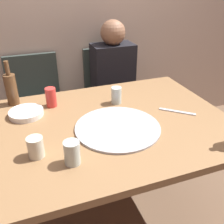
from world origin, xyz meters
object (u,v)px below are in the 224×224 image
tumbler_near (72,153)px  wine_bottle (11,89)px  dining_table (112,133)px  tumbler_far (116,95)px  guest_in_sweater (116,84)px  chair_right (111,91)px  plate_stack (26,113)px  soda_can (51,97)px  wine_glass (36,147)px  table_knife (177,112)px  pizza_tray (118,127)px  chair_left (37,102)px

tumbler_near → wine_bottle: bearing=107.9°
dining_table → tumbler_far: bearing=63.6°
tumbler_near → guest_in_sweater: bearing=59.6°
guest_in_sweater → tumbler_far: bearing=68.7°
chair_right → wine_bottle: bearing=30.1°
tumbler_far → plate_stack: tumbler_far is taller
soda_can → guest_in_sweater: size_ratio=0.10×
plate_stack → tumbler_near: bearing=-72.5°
dining_table → plate_stack: size_ratio=6.72×
wine_bottle → wine_glass: 0.61m
dining_table → plate_stack: 0.52m
dining_table → tumbler_far: size_ratio=12.50×
table_knife → chair_right: bearing=-43.5°
pizza_tray → table_knife: pizza_tray is taller
wine_bottle → soda_can: wine_bottle is taller
tumbler_near → table_knife: bearing=19.4°
wine_bottle → wine_glass: size_ratio=2.86×
pizza_tray → wine_bottle: 0.74m
table_knife → guest_in_sweater: guest_in_sweater is taller
tumbler_near → plate_stack: (-0.16, 0.52, -0.04)m
table_knife → tumbler_far: bearing=2.3°
wine_glass → plate_stack: 0.42m
wine_bottle → guest_in_sweater: size_ratio=0.24×
tumbler_far → chair_right: 0.79m
tumbler_near → chair_left: size_ratio=0.12×
tumbler_near → chair_left: chair_left is taller
plate_stack → table_knife: size_ratio=0.91×
pizza_tray → wine_bottle: wine_bottle is taller
soda_can → chair_left: (-0.07, 0.60, -0.30)m
tumbler_near → chair_left: (-0.07, 1.20, -0.30)m
wine_bottle → chair_left: wine_bottle is taller
tumbler_far → soda_can: 0.41m
tumbler_far → chair_right: size_ratio=0.12×
tumbler_near → wine_glass: bearing=144.1°
chair_left → guest_in_sweater: size_ratio=0.77×
tumbler_far → guest_in_sweater: (0.22, 0.55, -0.17)m
guest_in_sweater → wine_glass: bearing=51.1°
dining_table → table_knife: 0.42m
soda_can → plate_stack: size_ratio=0.61×
pizza_tray → wine_glass: (-0.44, -0.09, 0.04)m
tumbler_far → guest_in_sweater: guest_in_sweater is taller
plate_stack → table_knife: bearing=-17.5°
table_knife → wine_glass: bearing=50.7°
tumbler_far → dining_table: bearing=-116.4°
wine_bottle → chair_left: bearing=72.1°
plate_stack → table_knife: 0.91m
pizza_tray → chair_left: 1.09m
wine_bottle → tumbler_near: 0.75m
tumbler_near → chair_left: 1.23m
tumbler_near → soda_can: soda_can is taller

